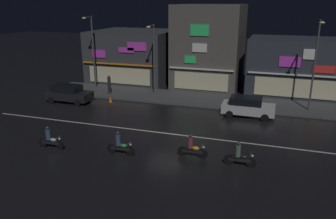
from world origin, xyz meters
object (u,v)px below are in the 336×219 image
object	(u,v)px
parked_car_trailing	(69,93)
motorcycle_lead	(50,139)
motorcycle_trailing_far	(192,147)
streetlamp_west	(92,47)
motorcycle_opposite_lane	(120,145)
pedestrian_on_sidewalk	(109,85)
motorcycle_following	(239,156)
traffic_cone	(110,99)
streetlamp_mid	(153,54)
streetlamp_east	(316,59)
parked_car_near_kerb	(248,106)

from	to	relation	value
parked_car_trailing	motorcycle_lead	bearing A→B (deg)	-62.76
motorcycle_lead	motorcycle_trailing_far	world-z (taller)	same
streetlamp_west	motorcycle_opposite_lane	world-z (taller)	streetlamp_west
pedestrian_on_sidewalk	motorcycle_following	distance (m)	18.97
parked_car_trailing	traffic_cone	distance (m)	3.98
streetlamp_west	motorcycle_lead	size ratio (longest dim) A/B	4.03
pedestrian_on_sidewalk	parked_car_trailing	world-z (taller)	pedestrian_on_sidewalk
traffic_cone	motorcycle_following	bearing A→B (deg)	-35.66
motorcycle_lead	traffic_cone	distance (m)	10.89
streetlamp_mid	motorcycle_lead	distance (m)	15.01
streetlamp_mid	streetlamp_west	bearing A→B (deg)	176.51
motorcycle_trailing_far	streetlamp_west	bearing A→B (deg)	-37.57
pedestrian_on_sidewalk	parked_car_trailing	size ratio (longest dim) A/B	0.45
motorcycle_opposite_lane	motorcycle_lead	bearing A→B (deg)	4.75
parked_car_trailing	motorcycle_trailing_far	size ratio (longest dim) A/B	2.26
pedestrian_on_sidewalk	motorcycle_opposite_lane	size ratio (longest dim) A/B	1.03
motorcycle_opposite_lane	parked_car_trailing	bearing A→B (deg)	-45.08
traffic_cone	motorcycle_lead	bearing A→B (deg)	-83.70
streetlamp_east	traffic_cone	bearing A→B (deg)	-171.73
streetlamp_east	motorcycle_lead	world-z (taller)	streetlamp_east
pedestrian_on_sidewalk	parked_car_near_kerb	world-z (taller)	pedestrian_on_sidewalk
streetlamp_west	streetlamp_mid	world-z (taller)	streetlamp_west
motorcycle_following	motorcycle_lead	bearing A→B (deg)	-0.78
streetlamp_mid	traffic_cone	bearing A→B (deg)	-130.37
pedestrian_on_sidewalk	parked_car_near_kerb	size ratio (longest dim) A/B	0.45
motorcycle_following	parked_car_near_kerb	bearing A→B (deg)	-94.30
motorcycle_following	pedestrian_on_sidewalk	bearing A→B (deg)	-46.17
streetlamp_mid	motorcycle_trailing_far	world-z (taller)	streetlamp_mid
parked_car_near_kerb	motorcycle_trailing_far	world-z (taller)	parked_car_near_kerb
streetlamp_west	streetlamp_mid	xyz separation A→B (m)	(7.09, -0.43, -0.36)
streetlamp_east	streetlamp_west	bearing A→B (deg)	176.20
streetlamp_east	traffic_cone	size ratio (longest dim) A/B	14.00
streetlamp_mid	motorcycle_trailing_far	xyz separation A→B (m)	(7.27, -12.85, -3.63)
motorcycle_trailing_far	traffic_cone	world-z (taller)	motorcycle_trailing_far
motorcycle_following	traffic_cone	size ratio (longest dim) A/B	3.45
parked_car_near_kerb	motorcycle_following	xyz separation A→B (m)	(0.41, -9.31, -0.24)
motorcycle_lead	streetlamp_east	bearing A→B (deg)	-138.66
streetlamp_mid	motorcycle_following	distance (m)	17.05
parked_car_near_kerb	traffic_cone	xyz separation A→B (m)	(-12.89, 0.23, -0.59)
streetlamp_east	traffic_cone	xyz separation A→B (m)	(-17.90, -2.60, -4.37)
streetlamp_west	motorcycle_lead	world-z (taller)	streetlamp_west
streetlamp_mid	parked_car_trailing	bearing A→B (deg)	-144.52
motorcycle_opposite_lane	traffic_cone	bearing A→B (deg)	-62.01
streetlamp_east	pedestrian_on_sidewalk	distance (m)	19.60
streetlamp_east	parked_car_near_kerb	size ratio (longest dim) A/B	1.79
motorcycle_following	traffic_cone	distance (m)	16.37
motorcycle_trailing_far	traffic_cone	xyz separation A→B (m)	(-10.36, 9.23, -0.36)
streetlamp_west	motorcycle_lead	distance (m)	16.25
streetlamp_west	parked_car_trailing	world-z (taller)	streetlamp_west
streetlamp_east	motorcycle_following	world-z (taller)	streetlamp_east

